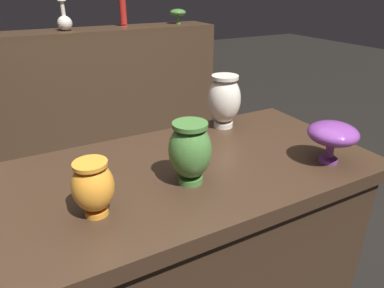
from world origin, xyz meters
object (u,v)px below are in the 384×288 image
at_px(shelf_vase_far_right, 178,13).
at_px(shelf_vase_right, 123,13).
at_px(vase_centerpiece, 190,151).
at_px(vase_tall_behind, 333,134).
at_px(vase_right_accent, 93,186).
at_px(vase_left_accent, 224,99).
at_px(shelf_vase_center, 65,21).

xyz_separation_m(shelf_vase_far_right, shelf_vase_right, (-0.52, 0.04, 0.01)).
height_order(vase_centerpiece, vase_tall_behind, vase_centerpiece).
xyz_separation_m(vase_right_accent, shelf_vase_right, (0.87, 2.39, 0.22)).
distance_m(vase_left_accent, shelf_vase_center, 1.96).
height_order(vase_tall_behind, shelf_vase_center, shelf_vase_center).
height_order(vase_centerpiece, vase_left_accent, vase_left_accent).
xyz_separation_m(vase_centerpiece, shelf_vase_center, (0.06, 2.26, 0.16)).
xyz_separation_m(vase_left_accent, shelf_vase_right, (0.25, 2.04, 0.18)).
relative_size(vase_left_accent, shelf_vase_center, 0.92).
bearing_deg(shelf_vase_right, shelf_vase_far_right, -3.89).
distance_m(vase_left_accent, shelf_vase_right, 2.06).
bearing_deg(shelf_vase_right, vase_left_accent, -97.10).
bearing_deg(shelf_vase_far_right, vase_left_accent, -111.13).
bearing_deg(shelf_vase_far_right, shelf_vase_center, -176.38).
bearing_deg(shelf_vase_right, shelf_vase_center, -168.98).
height_order(vase_centerpiece, shelf_vase_center, shelf_vase_center).
distance_m(vase_centerpiece, vase_tall_behind, 0.48).
xyz_separation_m(vase_right_accent, shelf_vase_center, (0.35, 2.29, 0.18)).
bearing_deg(shelf_vase_far_right, vase_right_accent, -120.52).
bearing_deg(vase_right_accent, shelf_vase_center, 81.40).
bearing_deg(shelf_vase_center, vase_tall_behind, -80.28).
relative_size(vase_centerpiece, vase_left_accent, 0.89).
height_order(vase_tall_behind, vase_left_accent, vase_left_accent).
bearing_deg(shelf_vase_right, vase_tall_behind, -92.67).
relative_size(vase_centerpiece, shelf_vase_right, 0.84).
height_order(vase_tall_behind, shelf_vase_right, shelf_vase_right).
xyz_separation_m(vase_left_accent, shelf_vase_center, (-0.27, 1.94, 0.14)).
distance_m(vase_right_accent, shelf_vase_center, 2.32).
bearing_deg(vase_tall_behind, shelf_vase_far_right, 75.34).
bearing_deg(shelf_vase_right, vase_right_accent, -109.94).
xyz_separation_m(vase_centerpiece, vase_right_accent, (-0.29, -0.03, -0.02)).
bearing_deg(vase_tall_behind, vase_right_accent, 174.10).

